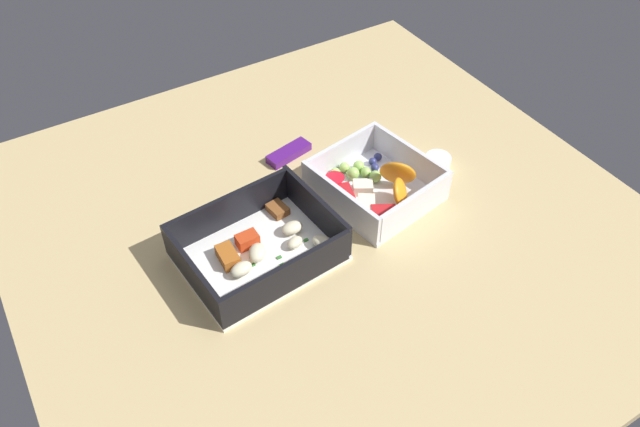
{
  "coord_description": "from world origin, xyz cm",
  "views": [
    {
      "loc": [
        -30.79,
        -48.73,
        61.28
      ],
      "look_at": [
        -1.16,
        -0.03,
        4.0
      ],
      "focal_mm": 34.76,
      "sensor_mm": 36.0,
      "label": 1
    }
  ],
  "objects_px": {
    "pasta_container": "(261,248)",
    "candy_bar": "(289,153)",
    "paper_cup_liner": "(438,161)",
    "fruit_bowl": "(374,185)"
  },
  "relations": [
    {
      "from": "pasta_container",
      "to": "candy_bar",
      "type": "bearing_deg",
      "value": 46.05
    },
    {
      "from": "pasta_container",
      "to": "fruit_bowl",
      "type": "distance_m",
      "value": 0.19
    },
    {
      "from": "candy_bar",
      "to": "paper_cup_liner",
      "type": "relative_size",
      "value": 1.87
    },
    {
      "from": "pasta_container",
      "to": "paper_cup_liner",
      "type": "relative_size",
      "value": 5.26
    },
    {
      "from": "pasta_container",
      "to": "candy_bar",
      "type": "relative_size",
      "value": 2.81
    },
    {
      "from": "paper_cup_liner",
      "to": "fruit_bowl",
      "type": "bearing_deg",
      "value": -178.71
    },
    {
      "from": "pasta_container",
      "to": "paper_cup_liner",
      "type": "distance_m",
      "value": 0.3
    },
    {
      "from": "pasta_container",
      "to": "candy_bar",
      "type": "distance_m",
      "value": 0.2
    },
    {
      "from": "candy_bar",
      "to": "paper_cup_liner",
      "type": "height_order",
      "value": "paper_cup_liner"
    },
    {
      "from": "pasta_container",
      "to": "paper_cup_liner",
      "type": "xyz_separation_m",
      "value": [
        0.3,
        0.02,
        -0.01
      ]
    }
  ]
}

